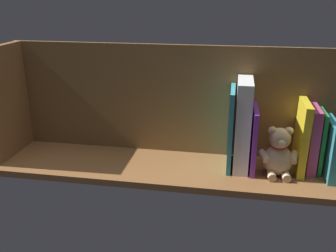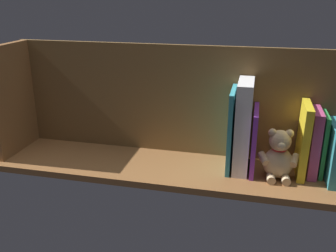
% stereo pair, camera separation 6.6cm
% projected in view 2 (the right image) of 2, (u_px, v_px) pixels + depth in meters
% --- Properties ---
extents(ground_plane, '(1.17, 0.29, 0.02)m').
position_uv_depth(ground_plane, '(168.00, 167.00, 1.29)').
color(ground_plane, brown).
extents(shelf_back_panel, '(1.17, 0.02, 0.39)m').
position_uv_depth(shelf_back_panel, '(176.00, 100.00, 1.33)').
color(shelf_back_panel, brown).
rests_on(shelf_back_panel, ground_plane).
extents(shelf_side_divider, '(0.02, 0.23, 0.39)m').
position_uv_depth(shelf_side_divider, '(13.00, 99.00, 1.34)').
color(shelf_side_divider, brown).
rests_on(shelf_side_divider, ground_plane).
extents(book_0, '(0.03, 0.17, 0.18)m').
position_uv_depth(book_0, '(332.00, 152.00, 1.16)').
color(book_0, teal).
rests_on(book_0, ground_plane).
extents(book_1, '(0.01, 0.11, 0.20)m').
position_uv_depth(book_1, '(322.00, 144.00, 1.19)').
color(book_1, green).
rests_on(book_1, ground_plane).
extents(book_2, '(0.03, 0.13, 0.21)m').
position_uv_depth(book_2, '(313.00, 142.00, 1.19)').
color(book_2, '#B23F72').
rests_on(book_2, ground_plane).
extents(book_3, '(0.03, 0.15, 0.23)m').
position_uv_depth(book_3, '(303.00, 140.00, 1.18)').
color(book_3, yellow).
rests_on(book_3, ground_plane).
extents(teddy_bear, '(0.13, 0.11, 0.16)m').
position_uv_depth(teddy_bear, '(279.00, 157.00, 1.17)').
color(teddy_bear, '#D1B284').
rests_on(teddy_bear, ground_plane).
extents(book_4, '(0.01, 0.16, 0.21)m').
position_uv_depth(book_4, '(254.00, 140.00, 1.21)').
color(book_4, purple).
rests_on(book_4, ground_plane).
extents(dictionary_thick_white, '(0.05, 0.16, 0.29)m').
position_uv_depth(dictionary_thick_white, '(243.00, 126.00, 1.21)').
color(dictionary_thick_white, white).
rests_on(dictionary_thick_white, ground_plane).
extents(book_5, '(0.01, 0.16, 0.27)m').
position_uv_depth(book_5, '(231.00, 129.00, 1.22)').
color(book_5, teal).
rests_on(book_5, ground_plane).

